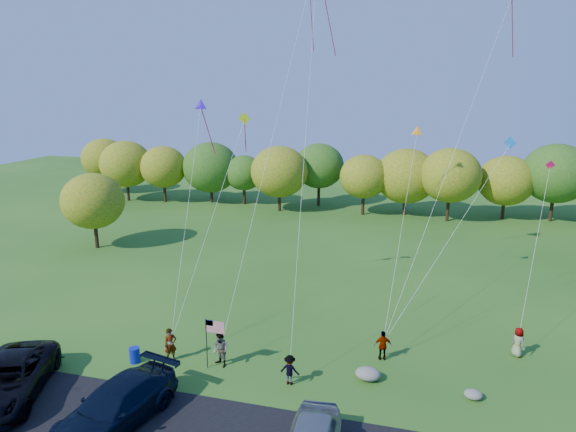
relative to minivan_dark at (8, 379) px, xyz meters
name	(u,v)px	position (x,y,z in m)	size (l,w,h in m)	color
ground	(266,394)	(11.80, 3.47, -0.99)	(140.00, 140.00, 0.00)	#265718
treeline	(372,176)	(12.93, 39.61, 3.65)	(77.09, 28.12, 8.53)	#341F13
minivan_dark	(8,379)	(0.00, 0.00, 0.00)	(3.07, 6.66, 1.85)	black
minivan_navy	(116,406)	(6.14, -0.49, 0.00)	(2.59, 6.36, 1.85)	black
flyer_a	(170,345)	(5.85, 5.13, -0.05)	(0.68, 0.45, 1.87)	#4C4C59
flyer_b	(221,350)	(8.69, 5.32, -0.03)	(0.93, 0.72, 1.90)	#4C4C59
flyer_c	(290,370)	(12.68, 4.65, -0.20)	(1.01, 0.58, 1.56)	#4C4C59
flyer_d	(383,346)	(16.99, 8.23, -0.14)	(0.99, 0.41, 1.68)	#4C4C59
flyer_e	(518,342)	(24.15, 10.57, -0.14)	(0.83, 0.54, 1.69)	#4C4C59
park_bench	(44,356)	(-0.40, 2.82, -0.40)	(1.90, 0.93, 1.09)	#153918
trash_barrel	(135,355)	(4.02, 4.47, -0.56)	(0.56, 0.56, 0.84)	#0B1BA8
flag_assembly	(212,332)	(8.38, 4.97, 1.16)	(1.04, 0.68, 2.82)	black
boulder_near	(368,374)	(16.44, 6.05, -0.66)	(1.29, 1.01, 0.65)	gray
boulder_far	(473,394)	(21.51, 5.71, -0.76)	(0.87, 0.72, 0.45)	gray
kites_aloft	(350,26)	(13.33, 17.09, 17.25)	(22.06, 10.73, 13.17)	#EB1A73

